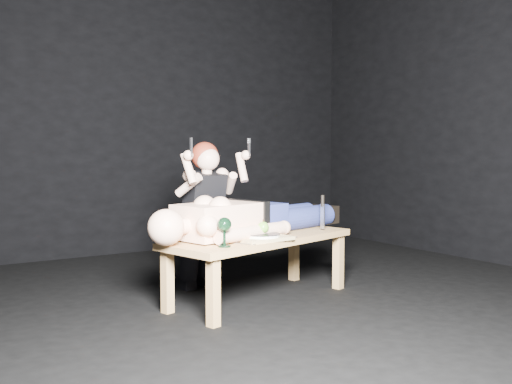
# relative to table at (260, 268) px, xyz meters

# --- Properties ---
(ground) EXTENTS (5.00, 5.00, 0.00)m
(ground) POSITION_rel_table_xyz_m (0.05, -0.21, -0.23)
(ground) COLOR black
(ground) RESTS_ON ground
(back_wall) EXTENTS (5.00, 0.00, 5.00)m
(back_wall) POSITION_rel_table_xyz_m (0.05, 2.29, 1.27)
(back_wall) COLOR black
(back_wall) RESTS_ON ground
(table) EXTENTS (1.52, 0.88, 0.45)m
(table) POSITION_rel_table_xyz_m (0.00, 0.00, 0.00)
(table) COLOR #A98244
(table) RESTS_ON ground
(lying_man) EXTENTS (1.64, 0.86, 0.29)m
(lying_man) POSITION_rel_table_xyz_m (0.02, 0.12, 0.37)
(lying_man) COLOR beige
(lying_man) RESTS_ON table
(kneeling_woman) EXTENTS (0.67, 0.74, 1.13)m
(kneeling_woman) POSITION_rel_table_xyz_m (-0.21, 0.52, 0.34)
(kneeling_woman) COLOR black
(kneeling_woman) RESTS_ON ground
(serving_tray) EXTENTS (0.39, 0.30, 0.02)m
(serving_tray) POSITION_rel_table_xyz_m (-0.10, -0.17, 0.24)
(serving_tray) COLOR tan
(serving_tray) RESTS_ON table
(plate) EXTENTS (0.27, 0.27, 0.02)m
(plate) POSITION_rel_table_xyz_m (-0.10, -0.17, 0.26)
(plate) COLOR white
(plate) RESTS_ON serving_tray
(apple) EXTENTS (0.08, 0.08, 0.08)m
(apple) POSITION_rel_table_xyz_m (-0.08, -0.16, 0.30)
(apple) COLOR #599A1C
(apple) RESTS_ON plate
(goblet) EXTENTS (0.11, 0.11, 0.18)m
(goblet) POSITION_rel_table_xyz_m (-0.44, -0.28, 0.32)
(goblet) COLOR black
(goblet) RESTS_ON table
(fork_flat) EXTENTS (0.09, 0.14, 0.01)m
(fork_flat) POSITION_rel_table_xyz_m (-0.28, -0.26, 0.23)
(fork_flat) COLOR #B2B2B7
(fork_flat) RESTS_ON table
(knife_flat) EXTENTS (0.06, 0.15, 0.01)m
(knife_flat) POSITION_rel_table_xyz_m (0.13, -0.15, 0.23)
(knife_flat) COLOR #B2B2B7
(knife_flat) RESTS_ON table
(spoon_flat) EXTENTS (0.14, 0.08, 0.01)m
(spoon_flat) POSITION_rel_table_xyz_m (0.07, -0.09, 0.23)
(spoon_flat) COLOR #B2B2B7
(spoon_flat) RESTS_ON table
(carving_knife) EXTENTS (0.04, 0.04, 0.26)m
(carving_knife) POSITION_rel_table_xyz_m (0.54, -0.02, 0.36)
(carving_knife) COLOR #B2B2B7
(carving_knife) RESTS_ON table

